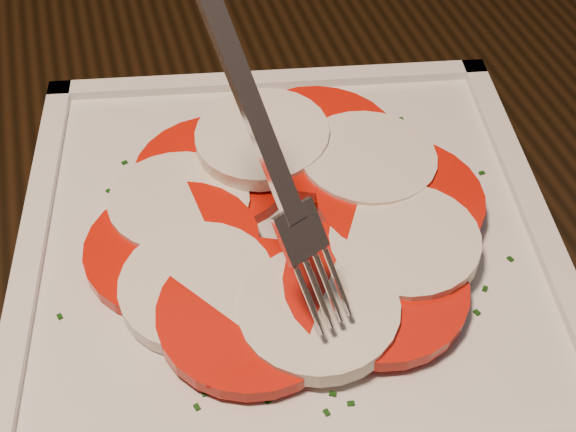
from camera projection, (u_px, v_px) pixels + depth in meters
table at (350, 245)px, 0.61m from camera, size 1.22×0.84×0.75m
plate at (288, 243)px, 0.47m from camera, size 0.35×0.35×0.01m
caprese_salad at (288, 221)px, 0.45m from camera, size 0.26×0.23×0.03m
fork at (239, 111)px, 0.36m from camera, size 0.09×0.12×0.17m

